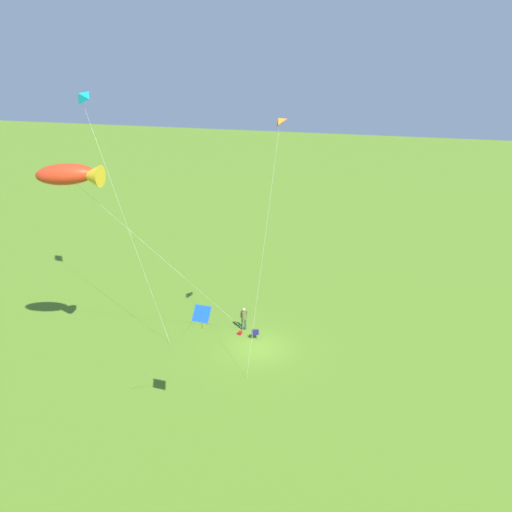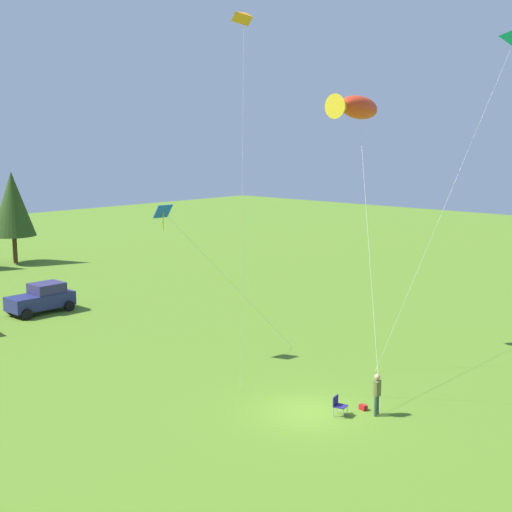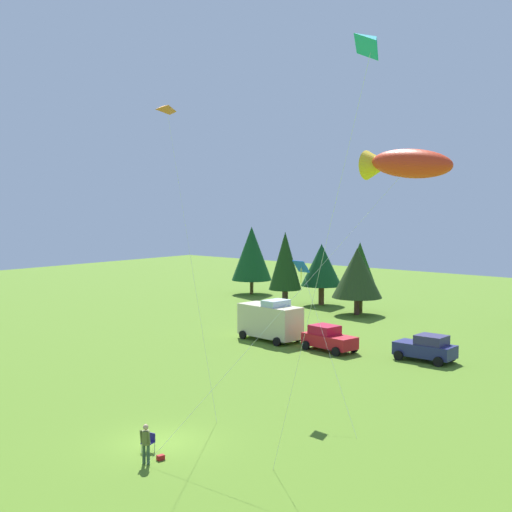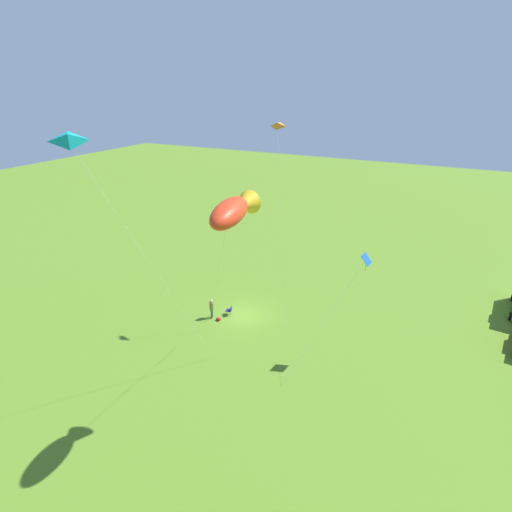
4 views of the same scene
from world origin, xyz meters
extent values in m
plane|color=#537B21|center=(0.00, 0.00, 0.00)|extent=(160.00, 160.00, 0.00)
cylinder|color=#334E36|center=(1.70, -2.25, 0.42)|extent=(0.14, 0.14, 0.85)
cylinder|color=#334E36|center=(1.49, -2.31, 0.42)|extent=(0.14, 0.14, 0.85)
cylinder|color=#5A6430|center=(1.59, -2.28, 1.16)|extent=(0.42, 0.42, 0.62)
sphere|color=tan|center=(1.59, -2.28, 1.62)|extent=(0.24, 0.24, 0.24)
cylinder|color=#5A6430|center=(1.80, -2.28, 1.19)|extent=(0.16, 0.12, 0.56)
cylinder|color=#5A6430|center=(1.42, -2.39, 1.19)|extent=(0.15, 0.12, 0.56)
cube|color=navy|center=(0.53, -1.25, 0.42)|extent=(0.58, 0.58, 0.04)
cube|color=navy|center=(0.48, -1.03, 0.62)|extent=(0.48, 0.15, 0.40)
cylinder|color=#A5A8AD|center=(0.78, -1.41, 0.21)|extent=(0.03, 0.03, 0.42)
cylinder|color=#A5A8AD|center=(0.37, -1.50, 0.21)|extent=(0.03, 0.03, 0.42)
cylinder|color=#A5A8AD|center=(0.69, -1.00, 0.21)|extent=(0.03, 0.03, 0.42)
cylinder|color=#A5A8AD|center=(0.28, -1.09, 0.21)|extent=(0.03, 0.03, 0.42)
cube|color=#A21919|center=(1.71, -1.55, 0.11)|extent=(0.28, 0.36, 0.22)
ellipsoid|color=red|center=(10.16, 4.81, 12.76)|extent=(3.70, 1.89, 1.45)
cone|color=yellow|center=(8.60, 4.81, 12.76)|extent=(1.21, 1.28, 1.28)
sphere|color=yellow|center=(11.11, 5.20, 12.90)|extent=(0.31, 0.31, 0.31)
cylinder|color=silver|center=(5.93, 1.19, 6.38)|extent=(8.46, 7.24, 12.77)
cylinder|color=#4C3823|center=(1.71, -2.42, 0.00)|extent=(0.04, 0.04, 0.01)
pyramid|color=orange|center=(-1.50, 2.07, 15.70)|extent=(0.73, 0.98, 0.59)
cylinder|color=silver|center=(-0.82, 2.95, 7.79)|extent=(1.58, 1.77, 15.57)
cylinder|color=#4C3823|center=(-0.03, 3.83, 0.00)|extent=(0.04, 0.04, 0.01)
pyramid|color=teal|center=(12.70, -2.35, 16.06)|extent=(1.62, 1.57, 0.91)
cylinder|color=silver|center=(9.36, -0.86, 7.95)|extent=(6.49, 3.25, 15.90)
cylinder|color=#4C3823|center=(6.12, 0.76, 0.00)|extent=(0.04, 0.04, 0.01)
cube|color=blue|center=(0.74, 9.87, 7.57)|extent=(0.90, 0.64, 0.68)
cylinder|color=yellow|center=(0.74, 9.87, 7.06)|extent=(0.04, 0.04, 0.84)
cylinder|color=silver|center=(3.70, 8.14, 3.79)|extent=(5.93, 3.48, 7.57)
cylinder|color=#4C3823|center=(6.66, 6.40, 0.00)|extent=(0.04, 0.04, 0.01)
camera|label=1|loc=(-7.44, 34.65, 21.14)|focal=42.00mm
camera|label=2|loc=(-22.02, -17.31, 11.14)|focal=50.00mm
camera|label=3|loc=(24.36, -21.82, 11.28)|focal=50.00mm
camera|label=4|loc=(26.04, 14.22, 18.52)|focal=28.00mm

